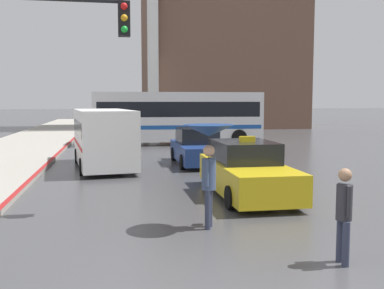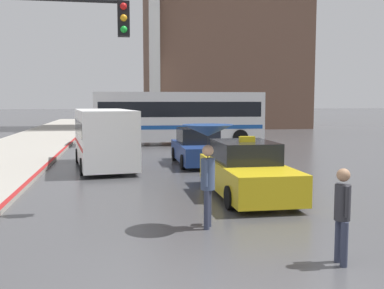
# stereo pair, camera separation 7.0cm
# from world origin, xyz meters

# --- Properties ---
(taxi) EXTENTS (1.91, 4.76, 1.70)m
(taxi) POSITION_xyz_m (2.01, 6.24, 0.70)
(taxi) COLOR gold
(taxi) RESTS_ON ground_plane
(sedan_red) EXTENTS (1.91, 4.43, 1.54)m
(sedan_red) POSITION_xyz_m (1.83, 12.82, 0.69)
(sedan_red) COLOR navy
(sedan_red) RESTS_ON ground_plane
(ambulance_van) EXTENTS (2.71, 5.84, 2.34)m
(ambulance_van) POSITION_xyz_m (-2.12, 12.45, 1.30)
(ambulance_van) COLOR white
(ambulance_van) RESTS_ON ground_plane
(city_bus) EXTENTS (10.35, 2.85, 3.23)m
(city_bus) POSITION_xyz_m (2.25, 21.72, 1.79)
(city_bus) COLOR silver
(city_bus) RESTS_ON ground_plane
(pedestrian_with_umbrella) EXTENTS (1.08, 1.08, 2.20)m
(pedestrian_with_umbrella) POSITION_xyz_m (0.26, 3.20, 1.79)
(pedestrian_with_umbrella) COLOR #2D3347
(pedestrian_with_umbrella) RESTS_ON ground_plane
(pedestrian_man) EXTENTS (0.28, 0.41, 1.61)m
(pedestrian_man) POSITION_xyz_m (2.01, 0.73, 0.92)
(pedestrian_man) COLOR #2D3347
(pedestrian_man) RESTS_ON ground_plane
(traffic_light) EXTENTS (3.49, 0.38, 5.31)m
(traffic_light) POSITION_xyz_m (-3.28, 4.88, 3.70)
(traffic_light) COLOR black
(traffic_light) RESTS_ON ground_plane
(monument_cross) EXTENTS (8.46, 0.90, 19.23)m
(monument_cross) POSITION_xyz_m (1.80, 34.06, 10.91)
(monument_cross) COLOR white
(monument_cross) RESTS_ON ground_plane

